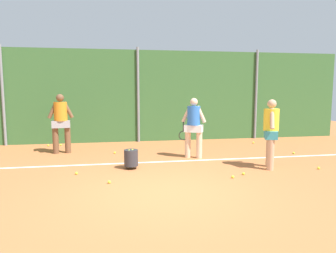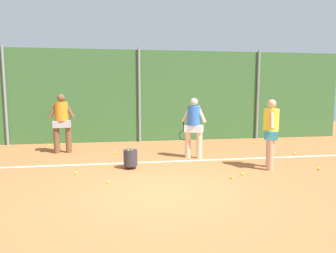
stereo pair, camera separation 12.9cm
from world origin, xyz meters
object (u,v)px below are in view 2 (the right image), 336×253
player_foreground_near (271,130)px  tennis_ball_5 (232,177)px  tennis_ball_6 (108,182)px  player_backcourt_far (62,120)px  tennis_ball_3 (50,145)px  ball_hopper (130,158)px  tennis_ball_2 (243,174)px  tennis_ball_7 (76,173)px  player_midcourt (194,125)px  tennis_ball_10 (115,153)px  tennis_ball_1 (255,143)px  tennis_ball_8 (295,153)px  tennis_ball_9 (62,145)px  tennis_ball_4 (319,169)px

player_foreground_near → tennis_ball_5: player_foreground_near is taller
player_foreground_near → tennis_ball_6: size_ratio=27.20×
player_backcourt_far → tennis_ball_3: (-0.69, 1.33, -1.03)m
player_backcourt_far → ball_hopper: bearing=-54.5°
tennis_ball_2 → tennis_ball_7: size_ratio=1.00×
player_midcourt → ball_hopper: size_ratio=3.49×
ball_hopper → tennis_ball_10: ball_hopper is taller
player_backcourt_far → tennis_ball_6: bearing=-72.4°
player_midcourt → tennis_ball_10: bearing=3.4°
tennis_ball_3 → tennis_ball_1: bearing=-5.5°
tennis_ball_10 → tennis_ball_3: bearing=143.9°
tennis_ball_5 → tennis_ball_2: bearing=31.4°
tennis_ball_8 → tennis_ball_9: 8.05m
player_foreground_near → tennis_ball_9: bearing=-103.1°
tennis_ball_4 → tennis_ball_7: size_ratio=1.00×
ball_hopper → tennis_ball_7: size_ratio=7.78×
player_foreground_near → tennis_ball_4: size_ratio=27.20×
tennis_ball_6 → tennis_ball_10: bearing=87.6°
player_midcourt → ball_hopper: bearing=53.8°
player_backcourt_far → tennis_ball_1: size_ratio=28.77×
tennis_ball_3 → tennis_ball_8: same height
player_backcourt_far → tennis_ball_6: (1.54, -3.56, -1.03)m
player_foreground_near → tennis_ball_10: bearing=-99.5°
tennis_ball_2 → tennis_ball_8: size_ratio=1.00×
tennis_ball_8 → tennis_ball_2: bearing=-142.0°
tennis_ball_5 → tennis_ball_7: (-3.61, 0.94, 0.00)m
player_foreground_near → tennis_ball_7: size_ratio=27.20×
player_foreground_near → tennis_ball_1: bearing=-176.0°
tennis_ball_3 → tennis_ball_4: (7.53, -4.59, 0.00)m
player_backcourt_far → tennis_ball_5: player_backcourt_far is taller
tennis_ball_4 → tennis_ball_6: bearing=-176.8°
tennis_ball_3 → tennis_ball_10: bearing=-36.1°
player_foreground_near → tennis_ball_4: (1.19, -0.33, -0.98)m
tennis_ball_6 → tennis_ball_10: 3.17m
tennis_ball_7 → tennis_ball_9: bearing=104.0°
player_midcourt → tennis_ball_8: bearing=-153.9°
tennis_ball_2 → tennis_ball_7: (-3.97, 0.72, 0.00)m
player_midcourt → player_foreground_near: bearing=163.6°
player_foreground_near → tennis_ball_2: (-0.93, -0.49, -0.98)m
tennis_ball_9 → player_foreground_near: bearing=-36.1°
tennis_ball_9 → tennis_ball_10: (1.94, -1.77, 0.00)m
tennis_ball_9 → tennis_ball_2: bearing=-43.9°
tennis_ball_4 → tennis_ball_10: bearing=151.0°
player_foreground_near → tennis_ball_10: player_foreground_near is taller
tennis_ball_5 → tennis_ball_4: bearing=8.6°
tennis_ball_1 → player_foreground_near: bearing=-109.0°
tennis_ball_1 → tennis_ball_5: size_ratio=1.00×
tennis_ball_3 → tennis_ball_5: bearing=-44.5°
tennis_ball_6 → tennis_ball_8: same height
ball_hopper → tennis_ball_6: 1.33m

